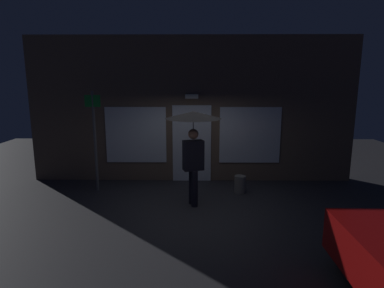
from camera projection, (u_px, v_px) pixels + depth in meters
ground_plane at (191, 210)px, 7.26m from camera, size 18.00×18.00×0.00m
building_facade at (192, 111)px, 9.17m from camera, size 9.22×0.48×4.10m
person_with_umbrella at (193, 131)px, 7.22m from camera, size 1.27×1.27×2.21m
street_sign_post at (95, 136)px, 8.27m from camera, size 0.40×0.07×2.62m
sidewalk_bollard at (240, 184)px, 8.34m from camera, size 0.29×0.29×0.45m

